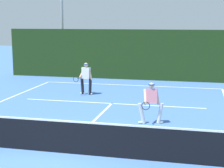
# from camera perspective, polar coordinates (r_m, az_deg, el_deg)

# --- Properties ---
(ground_plane) EXTENTS (80.00, 80.00, 0.00)m
(ground_plane) POSITION_cam_1_polar(r_m,az_deg,el_deg) (10.57, -8.09, -10.72)
(ground_plane) COLOR #4571B6
(court_line_baseline_far) EXTENTS (10.25, 0.10, 0.01)m
(court_line_baseline_far) POSITION_cam_1_polar(r_m,az_deg,el_deg) (21.03, 2.97, -0.19)
(court_line_baseline_far) COLOR white
(court_line_baseline_far) RESTS_ON ground_plane
(court_line_service) EXTENTS (8.36, 0.10, 0.01)m
(court_line_service) POSITION_cam_1_polar(r_m,az_deg,el_deg) (16.41, -0.03, -3.09)
(court_line_service) COLOR white
(court_line_service) RESTS_ON ground_plane
(court_line_centre) EXTENTS (0.10, 6.40, 0.01)m
(court_line_centre) POSITION_cam_1_polar(r_m,az_deg,el_deg) (13.44, -3.14, -6.07)
(court_line_centre) COLOR white
(court_line_centre) RESTS_ON ground_plane
(tennis_net) EXTENTS (11.23, 0.09, 1.11)m
(tennis_net) POSITION_cam_1_polar(r_m,az_deg,el_deg) (10.40, -8.16, -8.14)
(tennis_net) COLOR #1E4723
(tennis_net) RESTS_ON ground_plane
(player_near) EXTENTS (0.95, 0.89, 1.52)m
(player_near) POSITION_cam_1_polar(r_m,az_deg,el_deg) (13.16, 6.20, -2.75)
(player_near) COLOR silver
(player_near) RESTS_ON ground_plane
(player_far) EXTENTS (0.87, 0.89, 1.63)m
(player_far) POSITION_cam_1_polar(r_m,az_deg,el_deg) (18.31, -4.14, 1.10)
(player_far) COLOR black
(player_far) RESTS_ON ground_plane
(tennis_ball) EXTENTS (0.07, 0.07, 0.07)m
(tennis_ball) POSITION_cam_1_polar(r_m,az_deg,el_deg) (13.01, -16.69, -6.90)
(tennis_ball) COLOR #D1E033
(tennis_ball) RESTS_ON ground_plane
(back_fence_windscreen) EXTENTS (17.19, 0.12, 3.18)m
(back_fence_windscreen) POSITION_cam_1_polar(r_m,az_deg,el_deg) (22.85, 3.94, 4.63)
(back_fence_windscreen) COLOR #1C3614
(back_fence_windscreen) RESTS_ON ground_plane
(light_pole) EXTENTS (0.55, 0.44, 7.23)m
(light_pole) POSITION_cam_1_polar(r_m,az_deg,el_deg) (25.54, -7.93, 11.55)
(light_pole) COLOR #9EA39E
(light_pole) RESTS_ON ground_plane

